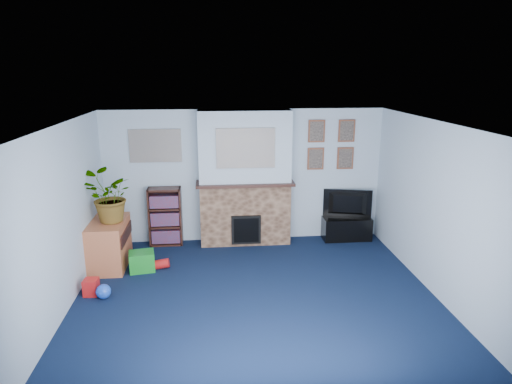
{
  "coord_description": "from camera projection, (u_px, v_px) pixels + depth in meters",
  "views": [
    {
      "loc": [
        -0.54,
        -5.77,
        3.08
      ],
      "look_at": [
        0.08,
        0.78,
        1.3
      ],
      "focal_mm": 32.0,
      "sensor_mm": 36.0,
      "label": 1
    }
  ],
  "objects": [
    {
      "name": "tv_stand",
      "position": [
        347.0,
        228.0,
        8.46
      ],
      "size": [
        0.88,
        0.37,
        0.42
      ],
      "primitive_type": "cube",
      "color": "black",
      "rests_on": "ground"
    },
    {
      "name": "wall_back",
      "position": [
        244.0,
        176.0,
        8.24
      ],
      "size": [
        5.0,
        0.04,
        2.4
      ],
      "primitive_type": "cube",
      "color": "#AFC2D4",
      "rests_on": "ground"
    },
    {
      "name": "toy_block",
      "position": [
        91.0,
        288.0,
        6.39
      ],
      "size": [
        0.2,
        0.2,
        0.23
      ],
      "primitive_type": "cube",
      "rotation": [
        0.0,
        0.0,
        -0.06
      ],
      "color": "red",
      "rests_on": "ground"
    },
    {
      "name": "wall_right",
      "position": [
        435.0,
        209.0,
        6.31
      ],
      "size": [
        0.04,
        4.5,
        2.4
      ],
      "primitive_type": "cube",
      "color": "#AFC2D4",
      "rests_on": "ground"
    },
    {
      "name": "wall_left",
      "position": [
        62.0,
        220.0,
        5.85
      ],
      "size": [
        0.04,
        4.5,
        2.4
      ],
      "primitive_type": "cube",
      "color": "#AFC2D4",
      "rests_on": "ground"
    },
    {
      "name": "toy_ball",
      "position": [
        104.0,
        292.0,
        6.3
      ],
      "size": [
        0.21,
        0.21,
        0.21
      ],
      "primitive_type": "sphere",
      "color": "blue",
      "rests_on": "ground"
    },
    {
      "name": "toy_tube",
      "position": [
        159.0,
        264.0,
        7.25
      ],
      "size": [
        0.33,
        0.15,
        0.19
      ],
      "primitive_type": "cylinder",
      "rotation": [
        0.0,
        1.43,
        0.0
      ],
      "color": "red",
      "rests_on": "ground"
    },
    {
      "name": "collage_main",
      "position": [
        246.0,
        148.0,
        7.69
      ],
      "size": [
        1.0,
        0.03,
        0.68
      ],
      "primitive_type": "cube",
      "color": "gray",
      "rests_on": "chimney_breast"
    },
    {
      "name": "portrait_bl",
      "position": [
        316.0,
        159.0,
        8.26
      ],
      "size": [
        0.3,
        0.03,
        0.4
      ],
      "primitive_type": "cube",
      "color": "brown",
      "rests_on": "wall_back"
    },
    {
      "name": "mantel_candle",
      "position": [
        263.0,
        177.0,
        8.02
      ],
      "size": [
        0.05,
        0.05,
        0.15
      ],
      "primitive_type": "cylinder",
      "color": "#B2BFC6",
      "rests_on": "chimney_breast"
    },
    {
      "name": "mantel_teddy",
      "position": [
        216.0,
        179.0,
        7.95
      ],
      "size": [
        0.12,
        0.12,
        0.12
      ],
      "primitive_type": "sphere",
      "color": "gray",
      "rests_on": "chimney_breast"
    },
    {
      "name": "mantel_clock",
      "position": [
        238.0,
        178.0,
        7.99
      ],
      "size": [
        0.11,
        0.06,
        0.15
      ],
      "primitive_type": "cube",
      "color": "gold",
      "rests_on": "chimney_breast"
    },
    {
      "name": "green_crate",
      "position": [
        142.0,
        262.0,
        7.16
      ],
      "size": [
        0.43,
        0.37,
        0.31
      ],
      "primitive_type": "cube",
      "rotation": [
        0.0,
        0.0,
        0.17
      ],
      "color": "#198C26",
      "rests_on": "ground"
    },
    {
      "name": "portrait_tr",
      "position": [
        347.0,
        131.0,
        8.18
      ],
      "size": [
        0.3,
        0.03,
        0.4
      ],
      "primitive_type": "cube",
      "color": "brown",
      "rests_on": "wall_back"
    },
    {
      "name": "collage_left",
      "position": [
        155.0,
        146.0,
        7.94
      ],
      "size": [
        0.9,
        0.03,
        0.58
      ],
      "primitive_type": "cube",
      "color": "gray",
      "rests_on": "wall_back"
    },
    {
      "name": "portrait_br",
      "position": [
        345.0,
        158.0,
        8.31
      ],
      "size": [
        0.3,
        0.03,
        0.4
      ],
      "primitive_type": "cube",
      "color": "brown",
      "rests_on": "wall_back"
    },
    {
      "name": "portrait_tl",
      "position": [
        317.0,
        131.0,
        8.13
      ],
      "size": [
        0.3,
        0.03,
        0.4
      ],
      "primitive_type": "cube",
      "color": "brown",
      "rests_on": "wall_back"
    },
    {
      "name": "television",
      "position": [
        348.0,
        204.0,
        8.36
      ],
      "size": [
        0.89,
        0.33,
        0.51
      ],
      "primitive_type": "imported",
      "rotation": [
        0.0,
        0.0,
        2.9
      ],
      "color": "black",
      "rests_on": "tv_stand"
    },
    {
      "name": "floor",
      "position": [
        256.0,
        296.0,
        6.4
      ],
      "size": [
        5.0,
        4.5,
        0.01
      ],
      "primitive_type": "cube",
      "color": "#0E1A36",
      "rests_on": "ground"
    },
    {
      "name": "bookshelf",
      "position": [
        166.0,
        218.0,
        8.16
      ],
      "size": [
        0.58,
        0.28,
        1.05
      ],
      "color": "#331812",
      "rests_on": "ground"
    },
    {
      "name": "chimney_breast",
      "position": [
        245.0,
        180.0,
        8.05
      ],
      "size": [
        1.72,
        0.5,
        2.4
      ],
      "color": "brown",
      "rests_on": "ground"
    },
    {
      "name": "potted_plant",
      "position": [
        107.0,
        197.0,
        7.03
      ],
      "size": [
        0.93,
        0.88,
        0.82
      ],
      "primitive_type": "imported",
      "rotation": [
        0.0,
        0.0,
        3.53
      ],
      "color": "#26661E",
      "rests_on": "sideboard"
    },
    {
      "name": "mantel_can",
      "position": [
        284.0,
        178.0,
        8.06
      ],
      "size": [
        0.06,
        0.06,
        0.13
      ],
      "primitive_type": "cylinder",
      "color": "red",
      "rests_on": "chimney_breast"
    },
    {
      "name": "sideboard",
      "position": [
        109.0,
        245.0,
        7.29
      ],
      "size": [
        0.54,
        0.97,
        0.75
      ],
      "primitive_type": "cube",
      "color": "#BE643D",
      "rests_on": "ground"
    },
    {
      "name": "wall_front",
      "position": [
        280.0,
        295.0,
        3.92
      ],
      "size": [
        5.0,
        0.04,
        2.4
      ],
      "primitive_type": "cube",
      "color": "#AFC2D4",
      "rests_on": "ground"
    },
    {
      "name": "ceiling",
      "position": [
        256.0,
        124.0,
        5.77
      ],
      "size": [
        5.0,
        4.5,
        0.01
      ],
      "primitive_type": "cube",
      "color": "white",
      "rests_on": "wall_back"
    }
  ]
}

